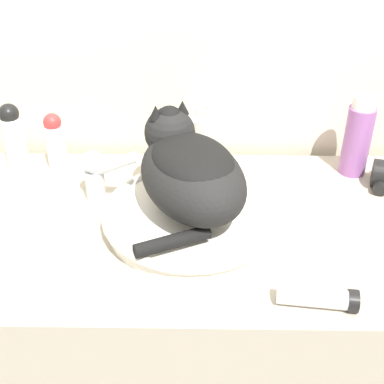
% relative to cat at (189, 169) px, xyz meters
% --- Properties ---
extents(wall_back, '(8.00, 0.05, 2.40)m').
position_rel_cat_xyz_m(wall_back, '(0.02, 0.35, 0.23)').
color(wall_back, beige).
rests_on(wall_back, ground_plane).
extents(vanity_counter, '(1.14, 0.59, 0.84)m').
position_rel_cat_xyz_m(vanity_counter, '(0.02, -0.00, -0.55)').
color(vanity_counter, '#B2A893').
rests_on(vanity_counter, ground_plane).
extents(sink_basin, '(0.38, 0.38, 0.04)m').
position_rel_cat_xyz_m(sink_basin, '(0.01, -0.01, -0.11)').
color(sink_basin, white).
rests_on(sink_basin, vanity_counter).
extents(cat, '(0.30, 0.34, 0.19)m').
position_rel_cat_xyz_m(cat, '(0.00, 0.00, 0.00)').
color(cat, black).
rests_on(cat, sink_basin).
extents(faucet, '(0.14, 0.08, 0.15)m').
position_rel_cat_xyz_m(faucet, '(-0.20, 0.08, -0.06)').
color(faucet, silver).
rests_on(faucet, vanity_counter).
extents(mouthwash_bottle, '(0.06, 0.06, 0.20)m').
position_rel_cat_xyz_m(mouthwash_bottle, '(0.40, 0.21, -0.04)').
color(mouthwash_bottle, '#93569E').
rests_on(mouthwash_bottle, vanity_counter).
extents(lotion_bottle_white, '(0.05, 0.05, 0.17)m').
position_rel_cat_xyz_m(lotion_bottle_white, '(-0.43, 0.21, -0.05)').
color(lotion_bottle_white, white).
rests_on(lotion_bottle_white, vanity_counter).
extents(soap_pump_bottle, '(0.06, 0.06, 0.18)m').
position_rel_cat_xyz_m(soap_pump_bottle, '(0.02, 0.21, -0.06)').
color(soap_pump_bottle, silver).
rests_on(soap_pump_bottle, vanity_counter).
extents(deodorant_stick, '(0.05, 0.05, 0.15)m').
position_rel_cat_xyz_m(deodorant_stick, '(-0.33, 0.21, -0.06)').
color(deodorant_stick, silver).
rests_on(deodorant_stick, vanity_counter).
extents(cream_tube, '(0.14, 0.05, 0.04)m').
position_rel_cat_xyz_m(cream_tube, '(0.23, -0.24, -0.12)').
color(cream_tube, silver).
rests_on(cream_tube, vanity_counter).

